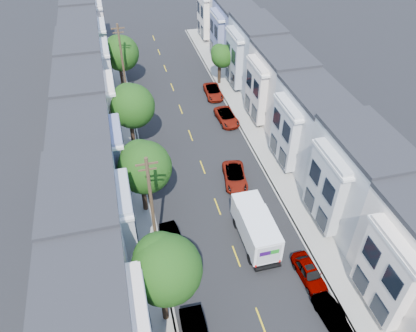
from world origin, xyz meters
TOP-DOWN VIEW (x-y plane):
  - ground at (0.00, 0.00)m, footprint 160.00×160.00m
  - road_slab at (0.00, 15.00)m, footprint 12.00×70.00m
  - curb_left at (-6.05, 15.00)m, footprint 0.30×70.00m
  - curb_right at (6.05, 15.00)m, footprint 0.30×70.00m
  - sidewalk_left at (-7.35, 15.00)m, footprint 2.60×70.00m
  - sidewalk_right at (7.35, 15.00)m, footprint 2.60×70.00m
  - centerline at (0.00, 15.00)m, footprint 0.12×70.00m
  - townhouse_row_left at (-11.15, 15.00)m, footprint 5.00×70.00m
  - townhouse_row_right at (11.15, 15.00)m, footprint 5.00×70.00m
  - tree_b at (-6.30, -4.07)m, footprint 4.70×4.70m
  - tree_c at (-6.30, 7.26)m, footprint 4.70×4.70m
  - tree_d at (-6.30, 17.23)m, footprint 4.70×4.70m
  - tree_e at (-6.30, 32.10)m, footprint 4.70×4.70m
  - tree_far_r at (6.89, 29.48)m, footprint 3.10×3.10m
  - utility_pole_near at (-6.30, 2.00)m, footprint 1.60×0.26m
  - utility_pole_far at (-6.30, 28.00)m, footprint 1.60×0.26m
  - fedex_truck at (2.00, 1.23)m, footprint 2.45×6.36m
  - lead_sedan at (2.62, 9.03)m, footprint 2.91×5.00m
  - parked_left_c at (-4.90, 2.49)m, footprint 1.74×3.99m
  - parked_left_d at (-4.90, 12.27)m, footprint 1.90×4.42m
  - parked_right_a at (4.90, -7.25)m, footprint 1.65×3.80m
  - parked_right_b at (4.90, -3.39)m, footprint 1.78×4.16m
  - parked_right_c at (4.90, 19.83)m, footprint 2.38×4.72m
  - parked_right_d at (4.90, 26.24)m, footprint 2.31×4.64m

SIDE VIEW (x-z plane):
  - ground at x=0.00m, z-range 0.00..0.00m
  - centerline at x=0.00m, z-range -0.01..0.01m
  - townhouse_row_left at x=-11.15m, z-range -4.25..4.25m
  - townhouse_row_right at x=11.15m, z-range -4.25..4.25m
  - road_slab at x=0.00m, z-range 0.00..0.02m
  - curb_left at x=-6.05m, z-range 0.00..0.15m
  - curb_right at x=6.05m, z-range 0.00..0.15m
  - sidewalk_left at x=-7.35m, z-range 0.00..0.15m
  - sidewalk_right at x=7.35m, z-range 0.00..0.15m
  - parked_right_a at x=4.90m, z-range 0.00..1.23m
  - parked_right_d at x=4.90m, z-range 0.00..1.26m
  - parked_right_c at x=4.90m, z-range 0.00..1.28m
  - parked_left_c at x=-4.90m, z-range 0.00..1.29m
  - lead_sedan at x=2.62m, z-range 0.00..1.31m
  - parked_left_d at x=-4.90m, z-range 0.00..1.32m
  - parked_right_b at x=4.90m, z-range 0.00..1.32m
  - fedex_truck at x=2.00m, z-range 0.18..3.23m
  - tree_far_r at x=6.89m, z-range 1.19..6.77m
  - tree_e at x=-6.30m, z-range 1.18..8.27m
  - tree_c at x=-6.30m, z-range 1.33..8.74m
  - utility_pole_near at x=-6.30m, z-range 0.15..10.15m
  - utility_pole_far at x=-6.30m, z-range 0.15..10.15m
  - tree_d at x=-6.30m, z-range 1.46..9.13m
  - tree_b at x=-6.30m, z-range 1.62..9.62m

